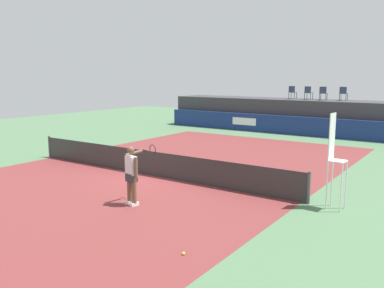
# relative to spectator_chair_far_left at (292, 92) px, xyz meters

# --- Properties ---
(ground_plane) EXTENTS (48.00, 48.00, 0.00)m
(ground_plane) POSITION_rel_spectator_chair_far_left_xyz_m (0.30, -12.43, -2.69)
(ground_plane) COLOR #4C704C
(court_inner) EXTENTS (12.00, 22.00, 0.00)m
(court_inner) POSITION_rel_spectator_chair_far_left_xyz_m (0.30, -15.43, -2.69)
(court_inner) COLOR maroon
(court_inner) RESTS_ON ground
(sponsor_wall) EXTENTS (18.00, 0.22, 1.20)m
(sponsor_wall) POSITION_rel_spectator_chair_far_left_xyz_m (0.29, -1.93, -2.09)
(sponsor_wall) COLOR navy
(sponsor_wall) RESTS_ON ground
(spectator_platform) EXTENTS (18.00, 2.80, 2.20)m
(spectator_platform) POSITION_rel_spectator_chair_far_left_xyz_m (0.30, -0.13, -1.59)
(spectator_platform) COLOR #38383D
(spectator_platform) RESTS_ON ground
(spectator_chair_far_left) EXTENTS (0.45, 0.45, 0.89)m
(spectator_chair_far_left) POSITION_rel_spectator_chair_far_left_xyz_m (0.00, 0.00, 0.00)
(spectator_chair_far_left) COLOR #2D3D56
(spectator_chair_far_left) RESTS_ON spectator_platform
(spectator_chair_left) EXTENTS (0.47, 0.47, 0.89)m
(spectator_chair_left) POSITION_rel_spectator_chair_far_left_xyz_m (1.20, -0.24, 0.00)
(spectator_chair_left) COLOR #2D3D56
(spectator_chair_left) RESTS_ON spectator_platform
(spectator_chair_center) EXTENTS (0.48, 0.48, 0.89)m
(spectator_chair_center) POSITION_rel_spectator_chair_far_left_xyz_m (2.23, -0.39, 0.00)
(spectator_chair_center) COLOR #2D3D56
(spectator_chair_center) RESTS_ON spectator_platform
(spectator_chair_right) EXTENTS (0.45, 0.45, 0.89)m
(spectator_chair_right) POSITION_rel_spectator_chair_far_left_xyz_m (3.40, -0.00, 0.00)
(spectator_chair_right) COLOR #2D3D56
(spectator_chair_right) RESTS_ON spectator_platform
(umpire_chair) EXTENTS (0.47, 0.47, 2.76)m
(umpire_chair) POSITION_rel_spectator_chair_far_left_xyz_m (7.19, -15.42, -1.11)
(umpire_chair) COLOR white
(umpire_chair) RESTS_ON ground
(tennis_net) EXTENTS (12.40, 0.02, 0.95)m
(tennis_net) POSITION_rel_spectator_chair_far_left_xyz_m (0.30, -15.43, -2.22)
(tennis_net) COLOR #2D2D2D
(tennis_net) RESTS_ON ground
(net_post_near) EXTENTS (0.10, 0.10, 1.00)m
(net_post_near) POSITION_rel_spectator_chair_far_left_xyz_m (-5.90, -15.43, -2.19)
(net_post_near) COLOR #4C4C51
(net_post_near) RESTS_ON ground
(net_post_far) EXTENTS (0.10, 0.10, 1.00)m
(net_post_far) POSITION_rel_spectator_chair_far_left_xyz_m (6.50, -15.43, -2.19)
(net_post_far) COLOR #4C4C51
(net_post_far) RESTS_ON ground
(tennis_player) EXTENTS (0.57, 1.22, 1.77)m
(tennis_player) POSITION_rel_spectator_chair_far_left_xyz_m (2.23, -18.48, -1.73)
(tennis_player) COLOR white
(tennis_player) RESTS_ON court_inner
(tennis_ball) EXTENTS (0.07, 0.07, 0.07)m
(tennis_ball) POSITION_rel_spectator_chair_far_left_xyz_m (5.49, -20.40, -2.66)
(tennis_ball) COLOR #D8EA33
(tennis_ball) RESTS_ON court_inner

